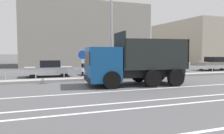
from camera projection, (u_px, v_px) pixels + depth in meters
ground_plane at (87, 85)px, 13.98m from camera, size 320.00×320.00×0.00m
lane_strip_0 at (150, 89)px, 12.58m from camera, size 68.83×0.16×0.01m
lane_strip_1 at (177, 98)px, 10.15m from camera, size 68.83×0.16×0.01m
lane_strip_2 at (192, 103)px, 9.20m from camera, size 68.83×0.16×0.01m
median_island at (80, 79)px, 16.37m from camera, size 37.86×1.10×0.18m
median_guardrail at (77, 72)px, 17.15m from camera, size 68.83×0.09×0.78m
dump_truck at (124, 66)px, 13.99m from camera, size 6.61×3.23×3.37m
median_road_sign at (82, 64)px, 16.36m from camera, size 0.73×0.16×2.28m
street_lamp_1 at (112, 21)px, 16.80m from camera, size 0.70×2.25×8.09m
parked_car_4 at (49, 68)px, 18.72m from camera, size 3.96×1.97×1.42m
parked_car_5 at (110, 66)px, 20.72m from camera, size 4.75×1.96×1.43m
parked_car_6 at (166, 65)px, 23.48m from camera, size 4.83×2.09×1.45m
parked_car_7 at (217, 64)px, 25.11m from camera, size 4.79×2.16×1.54m
background_building_1 at (83, 36)px, 35.18m from camera, size 18.72×10.81×9.25m
background_building_2 at (211, 43)px, 44.28m from camera, size 18.67×15.78×7.71m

